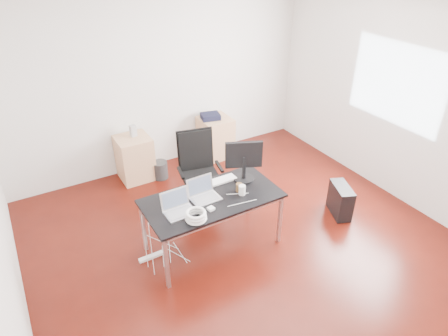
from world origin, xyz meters
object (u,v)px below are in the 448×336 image
filing_cabinet_right (216,137)px  filing_cabinet_left (135,158)px  office_chair (199,167)px  pc_tower (340,200)px  desk (212,201)px

filing_cabinet_right → filing_cabinet_left: bearing=180.0°
filing_cabinet_left → filing_cabinet_right: same height
office_chair → pc_tower: 1.99m
filing_cabinet_left → pc_tower: bearing=-47.8°
desk → office_chair: size_ratio=1.48×
pc_tower → office_chair: bearing=165.5°
filing_cabinet_left → filing_cabinet_right: (1.44, 0.00, 0.00)m
office_chair → pc_tower: office_chair is taller
office_chair → pc_tower: bearing=-25.1°
desk → filing_cabinet_left: bearing=97.8°
desk → office_chair: (0.27, 0.87, -0.07)m
desk → office_chair: bearing=73.0°
office_chair → filing_cabinet_right: bearing=63.7°
desk → filing_cabinet_right: desk is taller
filing_cabinet_right → pc_tower: size_ratio=1.56×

